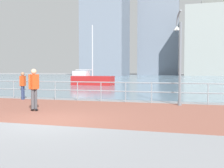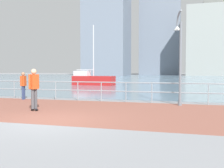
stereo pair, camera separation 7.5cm
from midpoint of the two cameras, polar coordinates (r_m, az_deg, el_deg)
The scene contains 11 objects.
ground at distance 48.08m, azimuth 9.98°, elevation 0.89°, with size 220.00×220.00×0.00m, color gray.
brick_paving at distance 11.51m, azimuth -7.53°, elevation -5.60°, with size 28.00×6.46×0.01m, color #935647.
harbor_water at distance 58.91m, azimuth 10.95°, elevation 1.26°, with size 180.00×88.00×0.00m, color #6B899E.
waterfront_railing at distance 14.44m, azimuth -2.59°, elevation -0.83°, with size 25.25×0.06×1.09m.
lamppost at distance 13.31m, azimuth 14.31°, elevation 6.56°, with size 0.46×0.79×4.65m.
skateboarder at distance 11.48m, azimuth -16.89°, elevation -0.33°, with size 0.41×0.55×1.79m.
bystander at distance 16.21m, azimuth -19.07°, elevation 0.12°, with size 0.29×0.56×1.62m.
sailboat_ivory at distance 30.69m, azimuth -4.66°, elevation 1.02°, with size 5.09×1.96×6.99m.
tower_glass at distance 95.86m, azimuth 20.88°, elevation 8.65°, with size 17.73×16.25×24.67m.
tower_beige at distance 109.39m, azimuth 10.23°, elevation 12.19°, with size 15.67×11.83×40.28m.
tower_steel at distance 93.50m, azimuth -1.46°, elevation 12.45°, with size 14.72×13.08×35.86m.
Camera 1 is at (4.38, -7.86, 1.71)m, focal length 41.78 mm.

